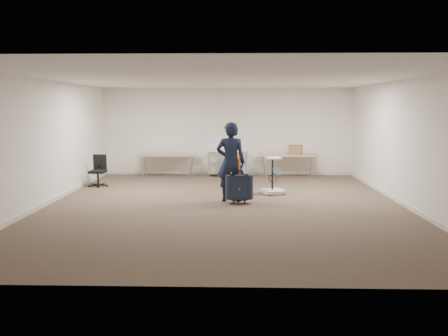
{
  "coord_description": "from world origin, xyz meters",
  "views": [
    {
      "loc": [
        0.24,
        -9.6,
        2.19
      ],
      "look_at": [
        -0.02,
        0.3,
        0.81
      ],
      "focal_mm": 35.0,
      "sensor_mm": 36.0,
      "label": 1
    }
  ],
  "objects": [
    {
      "name": "equipment_cart",
      "position": [
        1.21,
        1.36,
        0.24
      ],
      "size": [
        0.64,
        0.64,
        0.93
      ],
      "color": "beige",
      "rests_on": "ground"
    },
    {
      "name": "suitcase",
      "position": [
        0.33,
        0.19,
        0.38
      ],
      "size": [
        0.42,
        0.26,
        1.11
      ],
      "color": "black",
      "rests_on": "ground"
    },
    {
      "name": "wire_shelf",
      "position": [
        0.0,
        4.2,
        0.44
      ],
      "size": [
        1.22,
        0.47,
        0.8
      ],
      "color": "silver",
      "rests_on": "ground"
    },
    {
      "name": "person",
      "position": [
        0.13,
        0.44,
        0.93
      ],
      "size": [
        0.7,
        0.48,
        1.86
      ],
      "primitive_type": "imported",
      "rotation": [
        0.0,
        0.0,
        3.09
      ],
      "color": "black",
      "rests_on": "ground"
    },
    {
      "name": "folding_table_right",
      "position": [
        1.9,
        3.95,
        0.68
      ],
      "size": [
        1.8,
        0.75,
        0.73
      ],
      "color": "tan",
      "rests_on": "ground"
    },
    {
      "name": "folding_table_left",
      "position": [
        -1.9,
        3.95,
        0.68
      ],
      "size": [
        1.8,
        0.75,
        0.73
      ],
      "color": "tan",
      "rests_on": "ground"
    },
    {
      "name": "room_shell",
      "position": [
        0.0,
        1.38,
        0.05
      ],
      "size": [
        8.0,
        9.0,
        9.0
      ],
      "color": "white",
      "rests_on": "ground"
    },
    {
      "name": "office_chair",
      "position": [
        -3.57,
        2.3,
        0.27
      ],
      "size": [
        0.53,
        0.53,
        0.88
      ],
      "color": "black",
      "rests_on": "ground"
    },
    {
      "name": "ground",
      "position": [
        0.0,
        0.0,
        0.0
      ],
      "size": [
        9.0,
        9.0,
        0.0
      ],
      "primitive_type": "plane",
      "color": "#46362A",
      "rests_on": "ground"
    },
    {
      "name": "cardboard_box",
      "position": [
        2.12,
        4.02,
        0.87
      ],
      "size": [
        0.46,
        0.4,
        0.29
      ],
      "primitive_type": "cube",
      "rotation": [
        0.0,
        0.0,
        -0.34
      ],
      "color": "brown",
      "rests_on": "folding_table_right"
    }
  ]
}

